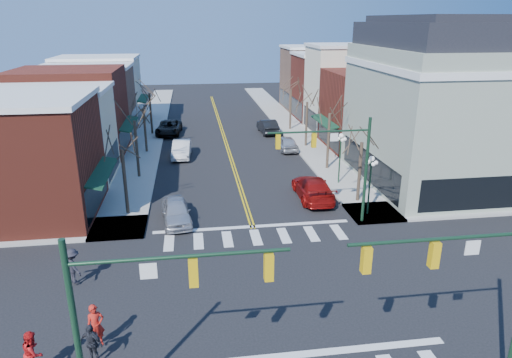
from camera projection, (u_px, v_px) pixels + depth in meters
name	position (u px, v px, depth m)	size (l,w,h in m)	color
ground	(273.00, 292.00, 22.91)	(160.00, 160.00, 0.00)	black
sidewalk_left	(136.00, 173.00, 40.41)	(3.50, 70.00, 0.15)	#9E9B93
sidewalk_right	(327.00, 165.00, 42.75)	(3.50, 70.00, 0.15)	#9E9B93
bldg_left_brick_a	(15.00, 161.00, 30.50)	(10.00, 8.50, 8.00)	maroon
bldg_left_stucco_a	(49.00, 137.00, 37.83)	(10.00, 7.00, 7.50)	beige
bldg_left_brick_b	(71.00, 113.00, 45.14)	(10.00, 9.00, 8.50)	maroon
bldg_left_tan	(88.00, 102.00, 52.96)	(10.00, 7.50, 7.80)	#88604B
bldg_left_stucco_b	(100.00, 91.00, 60.14)	(10.00, 8.00, 8.20)	beige
bldg_right_brick_a	(376.00, 110.00, 47.73)	(10.00, 8.50, 8.00)	maroon
bldg_right_stucco	(352.00, 90.00, 54.64)	(10.00, 7.00, 10.00)	beige
bldg_right_brick_b	(333.00, 88.00, 61.89)	(10.00, 8.00, 8.50)	maroon
bldg_right_tan	(317.00, 79.00, 69.29)	(10.00, 8.00, 9.00)	#88604B
victorian_corner	(445.00, 103.00, 36.47)	(12.25, 14.25, 13.30)	#939D88
traffic_mast_near_left	(137.00, 310.00, 13.70)	(6.60, 0.28, 7.20)	#14331E
traffic_mast_near_right	(478.00, 281.00, 15.18)	(6.60, 0.28, 7.20)	#14331E
traffic_mast_far_right	(339.00, 157.00, 29.01)	(6.60, 0.28, 7.20)	#14331E
lamppost_corner	(370.00, 175.00, 30.97)	(0.36, 0.36, 4.33)	#14331E
lamppost_midblock	(340.00, 150.00, 37.05)	(0.36, 0.36, 4.33)	#14331E
tree_left_a	(125.00, 183.00, 31.28)	(0.24, 0.24, 4.76)	#382B21
tree_left_b	(137.00, 150.00, 38.71)	(0.24, 0.24, 5.04)	#382B21
tree_left_c	(145.00, 131.00, 46.27)	(0.24, 0.24, 4.55)	#382B21
tree_left_d	(151.00, 114.00, 53.69)	(0.24, 0.24, 4.90)	#382B21
tree_right_a	(360.00, 173.00, 33.55)	(0.24, 0.24, 4.62)	#382B21
tree_right_b	(328.00, 142.00, 40.94)	(0.24, 0.24, 5.18)	#382B21
tree_right_c	(306.00, 125.00, 48.47)	(0.24, 0.24, 4.83)	#382B21
tree_right_d	(290.00, 110.00, 55.92)	(0.24, 0.24, 4.97)	#382B21
car_left_near	(176.00, 211.00, 30.64)	(1.84, 4.56, 1.55)	silver
car_left_mid	(182.00, 149.00, 45.29)	(1.71, 4.90, 1.61)	silver
car_left_far	(169.00, 128.00, 54.32)	(2.67, 5.79, 1.61)	black
car_right_near	(313.00, 188.00, 34.68)	(2.40, 5.90, 1.71)	#9B100E
car_right_mid	(286.00, 143.00, 47.67)	(1.80, 4.47, 1.52)	silver
car_right_far	(268.00, 126.00, 54.86)	(1.78, 5.09, 1.68)	black
pedestrian_red_a	(96.00, 326.00, 18.69)	(0.69, 0.45, 1.90)	red
pedestrian_red_b	(33.00, 353.00, 17.19)	(0.91, 0.71, 1.88)	red
pedestrian_dark_a	(91.00, 343.00, 17.81)	(1.00, 0.42, 1.71)	#202229
pedestrian_dark_b	(73.00, 266.00, 23.22)	(1.22, 0.70, 1.89)	black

